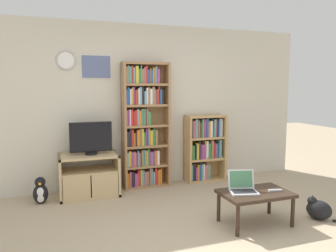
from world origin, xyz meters
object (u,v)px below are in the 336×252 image
coffee_table (255,196)px  laptop (243,187)px  tv_stand (89,175)px  penguin_figurine (40,192)px  remote_near_laptop (275,190)px  television (91,138)px  bookshelf_short (204,147)px  cat (318,209)px  bookshelf_tall (143,127)px

coffee_table → laptop: bearing=159.7°
tv_stand → penguin_figurine: (-0.68, -0.11, -0.14)m
tv_stand → laptop: bearing=-45.8°
remote_near_laptop → penguin_figurine: 3.11m
television → bookshelf_short: bookshelf_short is taller
tv_stand → television: bearing=-2.5°
television → bookshelf_short: size_ratio=0.54×
cat → coffee_table: bearing=131.8°
tv_stand → remote_near_laptop: bearing=-41.7°
coffee_table → laptop: size_ratio=2.21×
television → coffee_table: bearing=-44.9°
coffee_table → remote_near_laptop: (0.23, -0.06, 0.06)m
remote_near_laptop → cat: (0.58, -0.08, -0.28)m
tv_stand → penguin_figurine: size_ratio=2.29×
cat → penguin_figurine: penguin_figurine is taller
bookshelf_tall → penguin_figurine: 1.78m
tv_stand → bookshelf_tall: (0.88, 0.17, 0.66)m
tv_stand → bookshelf_short: size_ratio=0.76×
bookshelf_short → coffee_table: bearing=-96.5°
laptop → cat: (0.95, -0.19, -0.33)m
cat → tv_stand: bearing=106.0°
bookshelf_tall → remote_near_laptop: 2.27m
bookshelf_short → cat: bookshelf_short is taller
bookshelf_short → remote_near_laptop: bookshelf_short is taller
television → penguin_figurine: bearing=-171.0°
bookshelf_short → penguin_figurine: (-2.62, -0.27, -0.41)m
cat → television: bearing=105.6°
coffee_table → cat: bearing=-9.8°
bookshelf_tall → laptop: 2.00m
bookshelf_tall → coffee_table: bookshelf_tall is taller
bookshelf_short → laptop: 1.83m
bookshelf_short → cat: (0.60, -1.98, -0.46)m
coffee_table → remote_near_laptop: size_ratio=4.90×
television → penguin_figurine: size_ratio=1.63×
penguin_figurine → bookshelf_short: bearing=5.9°
coffee_table → laptop: laptop is taller
bookshelf_short → laptop: size_ratio=3.09×
television → cat: television is taller
bookshelf_short → coffee_table: 1.87m
tv_stand → bookshelf_short: 1.97m
bookshelf_tall → tv_stand: bearing=-169.3°
television → bookshelf_tall: 0.87m
television → bookshelf_short: bearing=4.7°
coffee_table → cat: 0.85m
television → coffee_table: 2.44m
remote_near_laptop → penguin_figurine: (-2.64, 1.63, -0.23)m
television → bookshelf_short: (1.90, 0.16, -0.28)m
bookshelf_short → penguin_figurine: 2.67m
bookshelf_tall → penguin_figurine: size_ratio=5.32×
bookshelf_tall → cat: size_ratio=3.99×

